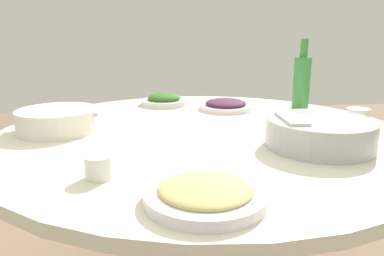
{
  "coord_description": "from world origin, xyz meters",
  "views": [
    {
      "loc": [
        1.18,
        -0.19,
        1.07
      ],
      "look_at": [
        0.04,
        -0.05,
        0.77
      ],
      "focal_mm": 34.52,
      "sensor_mm": 36.0,
      "label": 1
    }
  ],
  "objects_px": {
    "round_dining_table": "(204,167)",
    "dish_noodles": "(206,193)",
    "rice_bowl": "(320,133)",
    "dish_greens": "(164,100)",
    "green_bottle": "(302,81)",
    "tea_cup_near": "(358,119)",
    "soup_bowl": "(58,121)",
    "tea_cup_far": "(99,167)",
    "dish_eggplant": "(226,105)"
  },
  "relations": [
    {
      "from": "dish_eggplant",
      "to": "dish_greens",
      "type": "bearing_deg",
      "value": -118.86
    },
    {
      "from": "rice_bowl",
      "to": "dish_greens",
      "type": "xyz_separation_m",
      "value": [
        -0.69,
        -0.41,
        -0.02
      ]
    },
    {
      "from": "rice_bowl",
      "to": "tea_cup_far",
      "type": "relative_size",
      "value": 4.86
    },
    {
      "from": "rice_bowl",
      "to": "tea_cup_near",
      "type": "relative_size",
      "value": 3.91
    },
    {
      "from": "round_dining_table",
      "to": "tea_cup_near",
      "type": "distance_m",
      "value": 0.55
    },
    {
      "from": "dish_eggplant",
      "to": "green_bottle",
      "type": "relative_size",
      "value": 0.76
    },
    {
      "from": "tea_cup_near",
      "to": "soup_bowl",
      "type": "bearing_deg",
      "value": -95.55
    },
    {
      "from": "round_dining_table",
      "to": "green_bottle",
      "type": "bearing_deg",
      "value": 124.66
    },
    {
      "from": "soup_bowl",
      "to": "tea_cup_far",
      "type": "distance_m",
      "value": 0.48
    },
    {
      "from": "round_dining_table",
      "to": "green_bottle",
      "type": "relative_size",
      "value": 4.67
    },
    {
      "from": "rice_bowl",
      "to": "green_bottle",
      "type": "xyz_separation_m",
      "value": [
        -0.55,
        0.18,
        0.08
      ]
    },
    {
      "from": "green_bottle",
      "to": "rice_bowl",
      "type": "bearing_deg",
      "value": -17.81
    },
    {
      "from": "round_dining_table",
      "to": "dish_noodles",
      "type": "xyz_separation_m",
      "value": [
        0.53,
        -0.08,
        0.15
      ]
    },
    {
      "from": "round_dining_table",
      "to": "tea_cup_near",
      "type": "height_order",
      "value": "tea_cup_near"
    },
    {
      "from": "dish_eggplant",
      "to": "tea_cup_far",
      "type": "bearing_deg",
      "value": -31.96
    },
    {
      "from": "dish_greens",
      "to": "green_bottle",
      "type": "relative_size",
      "value": 0.72
    },
    {
      "from": "round_dining_table",
      "to": "tea_cup_far",
      "type": "height_order",
      "value": "tea_cup_far"
    },
    {
      "from": "soup_bowl",
      "to": "tea_cup_near",
      "type": "height_order",
      "value": "soup_bowl"
    },
    {
      "from": "green_bottle",
      "to": "tea_cup_far",
      "type": "bearing_deg",
      "value": -47.55
    },
    {
      "from": "rice_bowl",
      "to": "green_bottle",
      "type": "bearing_deg",
      "value": 162.19
    },
    {
      "from": "dish_noodles",
      "to": "dish_eggplant",
      "type": "bearing_deg",
      "value": 165.28
    },
    {
      "from": "rice_bowl",
      "to": "green_bottle",
      "type": "height_order",
      "value": "green_bottle"
    },
    {
      "from": "round_dining_table",
      "to": "tea_cup_far",
      "type": "bearing_deg",
      "value": -38.26
    },
    {
      "from": "dish_noodles",
      "to": "soup_bowl",
      "type": "bearing_deg",
      "value": -145.7
    },
    {
      "from": "dish_noodles",
      "to": "tea_cup_near",
      "type": "distance_m",
      "value": 0.78
    },
    {
      "from": "dish_eggplant",
      "to": "tea_cup_near",
      "type": "bearing_deg",
      "value": 45.31
    },
    {
      "from": "rice_bowl",
      "to": "dish_noodles",
      "type": "xyz_separation_m",
      "value": [
        0.31,
        -0.38,
        -0.02
      ]
    },
    {
      "from": "rice_bowl",
      "to": "tea_cup_far",
      "type": "height_order",
      "value": "rice_bowl"
    },
    {
      "from": "green_bottle",
      "to": "dish_noodles",
      "type": "bearing_deg",
      "value": -32.95
    },
    {
      "from": "round_dining_table",
      "to": "soup_bowl",
      "type": "xyz_separation_m",
      "value": [
        -0.06,
        -0.48,
        0.16
      ]
    },
    {
      "from": "dish_noodles",
      "to": "green_bottle",
      "type": "distance_m",
      "value": 1.02
    },
    {
      "from": "dish_noodles",
      "to": "dish_eggplant",
      "type": "xyz_separation_m",
      "value": [
        -0.86,
        0.23,
        0.0
      ]
    },
    {
      "from": "round_dining_table",
      "to": "tea_cup_near",
      "type": "relative_size",
      "value": 17.64
    },
    {
      "from": "tea_cup_near",
      "to": "dish_eggplant",
      "type": "bearing_deg",
      "value": -134.69
    },
    {
      "from": "green_bottle",
      "to": "round_dining_table",
      "type": "bearing_deg",
      "value": -55.34
    },
    {
      "from": "rice_bowl",
      "to": "green_bottle",
      "type": "relative_size",
      "value": 1.03
    },
    {
      "from": "round_dining_table",
      "to": "dish_greens",
      "type": "xyz_separation_m",
      "value": [
        -0.47,
        -0.11,
        0.15
      ]
    },
    {
      "from": "rice_bowl",
      "to": "round_dining_table",
      "type": "bearing_deg",
      "value": -126.5
    },
    {
      "from": "dish_noodles",
      "to": "tea_cup_far",
      "type": "relative_size",
      "value": 3.88
    },
    {
      "from": "round_dining_table",
      "to": "tea_cup_near",
      "type": "bearing_deg",
      "value": 85.84
    },
    {
      "from": "dish_eggplant",
      "to": "green_bottle",
      "type": "xyz_separation_m",
      "value": [
        0.01,
        0.33,
        0.1
      ]
    },
    {
      "from": "dish_greens",
      "to": "rice_bowl",
      "type": "bearing_deg",
      "value": 30.33
    },
    {
      "from": "dish_greens",
      "to": "green_bottle",
      "type": "xyz_separation_m",
      "value": [
        0.15,
        0.58,
        0.1
      ]
    },
    {
      "from": "dish_noodles",
      "to": "tea_cup_far",
      "type": "xyz_separation_m",
      "value": [
        -0.15,
        -0.22,
        0.01
      ]
    },
    {
      "from": "dish_noodles",
      "to": "green_bottle",
      "type": "height_order",
      "value": "green_bottle"
    },
    {
      "from": "rice_bowl",
      "to": "tea_cup_near",
      "type": "xyz_separation_m",
      "value": [
        -0.18,
        0.22,
        -0.01
      ]
    },
    {
      "from": "dish_greens",
      "to": "green_bottle",
      "type": "height_order",
      "value": "green_bottle"
    },
    {
      "from": "soup_bowl",
      "to": "tea_cup_far",
      "type": "bearing_deg",
      "value": 22.45
    },
    {
      "from": "rice_bowl",
      "to": "tea_cup_near",
      "type": "distance_m",
      "value": 0.29
    },
    {
      "from": "soup_bowl",
      "to": "dish_greens",
      "type": "height_order",
      "value": "soup_bowl"
    }
  ]
}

